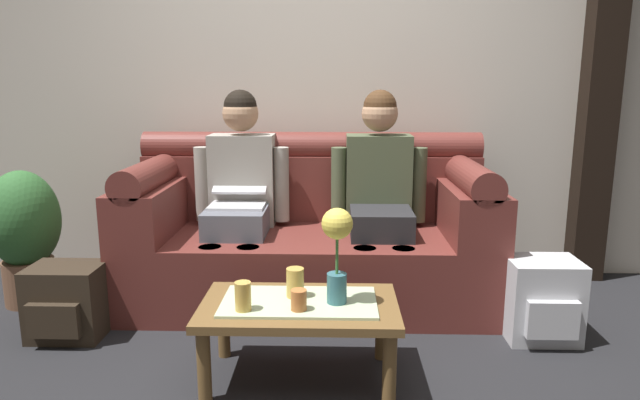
% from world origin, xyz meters
% --- Properties ---
extents(back_wall_patterned, '(6.00, 0.12, 2.90)m').
position_xyz_m(back_wall_patterned, '(0.00, 1.70, 1.45)').
color(back_wall_patterned, beige).
rests_on(back_wall_patterned, ground_plane).
extents(timber_pillar, '(0.20, 0.20, 2.90)m').
position_xyz_m(timber_pillar, '(1.79, 1.58, 1.45)').
color(timber_pillar, black).
rests_on(timber_pillar, ground_plane).
extents(couch, '(2.07, 0.88, 0.96)m').
position_xyz_m(couch, '(-0.00, 1.17, 0.37)').
color(couch, maroon).
rests_on(couch, ground_plane).
extents(person_left, '(0.56, 0.67, 1.22)m').
position_xyz_m(person_left, '(-0.40, 1.17, 0.66)').
color(person_left, '#595B66').
rests_on(person_left, ground_plane).
extents(person_right, '(0.56, 0.67, 1.22)m').
position_xyz_m(person_right, '(0.40, 1.17, 0.66)').
color(person_right, '#232326').
rests_on(person_right, ground_plane).
extents(coffee_table, '(0.83, 0.49, 0.36)m').
position_xyz_m(coffee_table, '(0.00, 0.20, 0.30)').
color(coffee_table, brown).
rests_on(coffee_table, ground_plane).
extents(flower_vase, '(0.13, 0.13, 0.40)m').
position_xyz_m(flower_vase, '(0.16, 0.19, 0.62)').
color(flower_vase, '#336672').
rests_on(flower_vase, coffee_table).
extents(cup_near_left, '(0.06, 0.06, 0.08)m').
position_xyz_m(cup_near_left, '(0.01, 0.11, 0.40)').
color(cup_near_left, '#B26633').
rests_on(cup_near_left, coffee_table).
extents(cup_near_right, '(0.08, 0.08, 0.13)m').
position_xyz_m(cup_near_right, '(-0.02, 0.25, 0.42)').
color(cup_near_right, gold).
rests_on(cup_near_right, coffee_table).
extents(cup_far_center, '(0.07, 0.07, 0.12)m').
position_xyz_m(cup_far_center, '(-0.22, 0.10, 0.42)').
color(cup_far_center, gold).
rests_on(cup_far_center, coffee_table).
extents(backpack_left, '(0.36, 0.31, 0.37)m').
position_xyz_m(backpack_left, '(-1.19, 0.59, 0.18)').
color(backpack_left, '#2D2319').
rests_on(backpack_left, ground_plane).
extents(backpack_right, '(0.35, 0.32, 0.41)m').
position_xyz_m(backpack_right, '(1.18, 0.63, 0.20)').
color(backpack_right, '#B7B7BC').
rests_on(backpack_right, ground_plane).
extents(potted_plant, '(0.40, 0.40, 0.78)m').
position_xyz_m(potted_plant, '(-1.62, 1.02, 0.43)').
color(potted_plant, brown).
rests_on(potted_plant, ground_plane).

